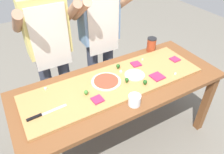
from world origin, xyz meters
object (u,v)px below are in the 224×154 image
object	(u,v)px
cheese_crumble_b	(142,59)
cheese_crumble_c	(46,89)
flour_cup	(134,101)
sauce_jar	(151,45)
pizza_slice_near_left	(97,100)
broccoli_floret_front_left	(145,82)
pizza_whole_tomato_red	(106,81)
prep_table	(120,92)
cook_left	(49,44)
cheese_crumble_d	(175,74)
chefs_knife	(41,115)
pizza_slice_near_right	(157,77)
broccoli_floret_front_mid	(86,92)
pizza_slice_far_right	(175,59)
broccoli_floret_back_right	(118,66)
pizza_whole_cheese_artichoke	(135,75)
broccoli_floret_center_right	(127,80)
cook_right	(100,31)
cheese_crumble_a	(121,72)
pizza_slice_far_left	(136,64)

from	to	relation	value
cheese_crumble_b	cheese_crumble_c	size ratio (longest dim) A/B	0.73
flour_cup	sauce_jar	world-z (taller)	sauce_jar
pizza_slice_near_left	broccoli_floret_front_left	xyz separation A→B (m)	(0.44, -0.03, 0.02)
pizza_whole_tomato_red	flour_cup	size ratio (longest dim) A/B	2.67
prep_table	cook_left	distance (m)	0.82
prep_table	cheese_crumble_d	size ratio (longest dim) A/B	118.42
chefs_knife	cheese_crumble_c	xyz separation A→B (m)	(0.11, 0.27, 0.00)
pizza_slice_near_right	broccoli_floret_front_mid	world-z (taller)	broccoli_floret_front_mid
broccoli_floret_front_mid	cheese_crumble_c	world-z (taller)	broccoli_floret_front_mid
sauce_jar	pizza_slice_far_right	bearing A→B (deg)	-75.46
broccoli_floret_back_right	broccoli_floret_front_mid	xyz separation A→B (m)	(-0.42, -0.19, -0.00)
sauce_jar	broccoli_floret_back_right	bearing A→B (deg)	-164.65
chefs_knife	cook_left	bearing A→B (deg)	66.66
pizza_whole_tomato_red	cheese_crumble_c	xyz separation A→B (m)	(-0.49, 0.16, 0.00)
pizza_whole_cheese_artichoke	prep_table	bearing A→B (deg)	-178.01
broccoli_floret_center_right	flour_cup	distance (m)	0.25
sauce_jar	cook_left	bearing A→B (deg)	162.20
broccoli_floret_back_right	chefs_knife	bearing A→B (deg)	-163.94
prep_table	pizza_slice_far_right	xyz separation A→B (m)	(0.66, 0.02, 0.13)
pizza_whole_cheese_artichoke	cook_right	size ratio (longest dim) A/B	0.11
pizza_whole_tomato_red	cheese_crumble_b	distance (m)	0.50
prep_table	pizza_whole_cheese_artichoke	size ratio (longest dim) A/B	10.15
flour_cup	cook_left	bearing A→B (deg)	112.09
broccoli_floret_front_mid	chefs_knife	bearing A→B (deg)	-173.75
cook_left	pizza_slice_near_right	bearing A→B (deg)	-45.56
pizza_slice_near_right	cheese_crumble_d	bearing A→B (deg)	-17.08
chefs_knife	pizza_whole_tomato_red	world-z (taller)	same
prep_table	broccoli_floret_front_left	size ratio (longest dim) A/B	39.30
pizza_slice_near_right	cook_left	size ratio (longest dim) A/B	0.07
cheese_crumble_a	cheese_crumble_b	world-z (taller)	cheese_crumble_a
pizza_slice_near_right	broccoli_floret_back_right	distance (m)	0.38
pizza_slice_far_right	cook_right	bearing A→B (deg)	130.88
prep_table	cheese_crumble_a	size ratio (longest dim) A/B	95.85
pizza_whole_cheese_artichoke	broccoli_floret_back_right	bearing A→B (deg)	113.96
broccoli_floret_front_left	cheese_crumble_b	world-z (taller)	broccoli_floret_front_left
pizza_slice_far_right	flour_cup	xyz separation A→B (m)	(-0.70, -0.30, 0.01)
broccoli_floret_back_right	sauce_jar	bearing A→B (deg)	15.35
cheese_crumble_c	pizza_slice_far_right	bearing A→B (deg)	-8.80
sauce_jar	broccoli_floret_front_left	bearing A→B (deg)	-132.89
broccoli_floret_center_right	broccoli_floret_front_left	bearing A→B (deg)	-38.95
pizza_slice_near_right	broccoli_floret_front_mid	distance (m)	0.66
pizza_slice_near_left	cook_left	xyz separation A→B (m)	(-0.13, 0.75, 0.18)
pizza_slice_far_right	pizza_whole_tomato_red	bearing A→B (deg)	177.62
chefs_knife	cheese_crumble_c	size ratio (longest dim) A/B	16.73
pizza_slice_far_left	cook_left	distance (m)	0.86
prep_table	chefs_knife	distance (m)	0.72
cheese_crumble_a	cheese_crumble_b	size ratio (longest dim) A/B	1.48
pizza_slice_near_right	broccoli_floret_front_left	distance (m)	0.16
chefs_knife	cheese_crumble_a	distance (m)	0.80
prep_table	cook_right	distance (m)	0.72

